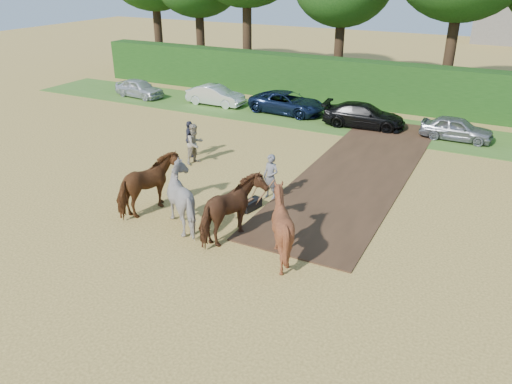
% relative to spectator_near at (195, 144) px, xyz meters
% --- Properties ---
extents(ground, '(120.00, 120.00, 0.00)m').
position_rel_spectator_near_xyz_m(ground, '(5.87, -4.26, -0.98)').
color(ground, gold).
rests_on(ground, ground).
extents(earth_strip, '(4.50, 17.00, 0.05)m').
position_rel_spectator_near_xyz_m(earth_strip, '(7.37, 2.74, -0.96)').
color(earth_strip, '#472D1C').
rests_on(earth_strip, ground).
extents(grass_verge, '(50.00, 5.00, 0.03)m').
position_rel_spectator_near_xyz_m(grass_verge, '(5.87, 9.74, -0.97)').
color(grass_verge, '#38601E').
rests_on(grass_verge, ground).
extents(hedgerow, '(46.00, 1.60, 3.00)m').
position_rel_spectator_near_xyz_m(hedgerow, '(5.87, 14.24, 0.52)').
color(hedgerow, '#14380F').
rests_on(hedgerow, ground).
extents(spectator_near, '(0.96, 1.11, 1.97)m').
position_rel_spectator_near_xyz_m(spectator_near, '(0.00, 0.00, 0.00)').
color(spectator_near, '#AFA689').
rests_on(spectator_near, ground).
extents(spectator_far, '(0.91, 1.15, 1.83)m').
position_rel_spectator_near_xyz_m(spectator_far, '(-0.75, 0.66, -0.07)').
color(spectator_far, '#282936').
rests_on(spectator_far, ground).
extents(plough_team, '(7.74, 5.39, 2.27)m').
position_rel_spectator_near_xyz_m(plough_team, '(4.34, -5.41, 0.14)').
color(plough_team, brown).
rests_on(plough_team, ground).
extents(parked_cars, '(31.03, 3.32, 1.39)m').
position_rel_spectator_near_xyz_m(parked_cars, '(2.69, 9.75, -0.31)').
color(parked_cars, silver).
rests_on(parked_cars, ground).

